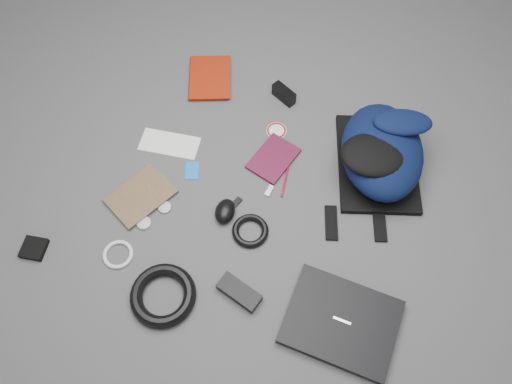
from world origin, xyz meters
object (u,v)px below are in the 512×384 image
at_px(textbook_red, 189,78).
at_px(pouch, 34,248).
at_px(comic_book, 127,181).
at_px(compact_camera, 284,94).
at_px(laptop, 341,322).
at_px(mouse, 225,211).
at_px(power_brick, 239,292).
at_px(dvd_case, 273,159).
at_px(backpack, 382,151).

relative_size(textbook_red, pouch, 2.87).
relative_size(comic_book, compact_camera, 2.19).
xyz_separation_m(laptop, mouse, (-0.49, 0.21, 0.01)).
relative_size(power_brick, pouch, 1.84).
bearing_deg(power_brick, laptop, 19.28).
relative_size(comic_book, mouse, 2.30).
xyz_separation_m(textbook_red, comic_book, (0.00, -0.51, -0.00)).
height_order(textbook_red, mouse, mouse).
distance_m(textbook_red, dvd_case, 0.51).
xyz_separation_m(textbook_red, dvd_case, (0.46, -0.22, -0.01)).
xyz_separation_m(comic_book, dvd_case, (0.45, 0.29, -0.00)).
height_order(backpack, textbook_red, backpack).
height_order(compact_camera, pouch, compact_camera).
relative_size(laptop, mouse, 3.56).
distance_m(mouse, power_brick, 0.29).
xyz_separation_m(compact_camera, mouse, (-0.00, -0.55, -0.00)).
distance_m(textbook_red, power_brick, 0.91).
distance_m(dvd_case, pouch, 0.89).
bearing_deg(compact_camera, power_brick, -55.14).
bearing_deg(laptop, textbook_red, 140.49).
distance_m(backpack, dvd_case, 0.39).
bearing_deg(pouch, textbook_red, 79.64).
bearing_deg(textbook_red, mouse, -76.20).
height_order(comic_book, compact_camera, compact_camera).
xyz_separation_m(backpack, laptop, (0.06, -0.61, -0.08)).
distance_m(laptop, pouch, 1.05).
bearing_deg(power_brick, compact_camera, 114.12).
bearing_deg(textbook_red, backpack, -30.59).
xyz_separation_m(compact_camera, power_brick, (0.16, -0.80, -0.01)).
relative_size(dvd_case, compact_camera, 1.82).
bearing_deg(compact_camera, pouch, -96.75).
bearing_deg(laptop, dvd_case, 130.29).
height_order(laptop, compact_camera, compact_camera).
distance_m(comic_book, power_brick, 0.58).
height_order(dvd_case, mouse, mouse).
height_order(power_brick, pouch, power_brick).
relative_size(backpack, power_brick, 3.11).
bearing_deg(power_brick, comic_book, 170.74).
xyz_separation_m(dvd_case, power_brick, (0.09, -0.52, 0.01)).
height_order(dvd_case, pouch, pouch).
distance_m(comic_book, pouch, 0.38).
height_order(textbook_red, compact_camera, compact_camera).
xyz_separation_m(mouse, pouch, (-0.54, -0.37, -0.01)).
distance_m(dvd_case, compact_camera, 0.29).
relative_size(mouse, power_brick, 0.67).
bearing_deg(pouch, compact_camera, 59.44).
relative_size(backpack, mouse, 4.66).
height_order(comic_book, power_brick, power_brick).
height_order(backpack, compact_camera, backpack).
bearing_deg(mouse, pouch, -154.32).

